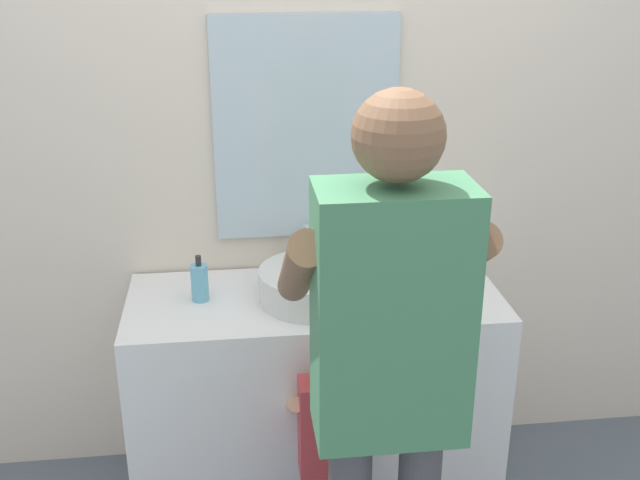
# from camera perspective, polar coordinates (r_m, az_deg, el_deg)

# --- Properties ---
(back_wall) EXTENTS (4.40, 0.10, 2.70)m
(back_wall) POSITION_cam_1_polar(r_m,az_deg,el_deg) (2.79, -1.18, 8.66)
(back_wall) COLOR beige
(back_wall) RESTS_ON ground
(vanity_cabinet) EXTENTS (1.31, 0.54, 0.81)m
(vanity_cabinet) POSITION_cam_1_polar(r_m,az_deg,el_deg) (2.87, -0.37, -11.55)
(vanity_cabinet) COLOR white
(vanity_cabinet) RESTS_ON ground
(sink_basin) EXTENTS (0.39, 0.39, 0.11)m
(sink_basin) POSITION_cam_1_polar(r_m,az_deg,el_deg) (2.63, -0.34, -3.32)
(sink_basin) COLOR silver
(sink_basin) RESTS_ON vanity_cabinet
(faucet) EXTENTS (0.18, 0.14, 0.18)m
(faucet) POSITION_cam_1_polar(r_m,az_deg,el_deg) (2.83, -0.89, -0.88)
(faucet) COLOR #B7BABF
(faucet) RESTS_ON vanity_cabinet
(toothbrush_cup) EXTENTS (0.07, 0.07, 0.21)m
(toothbrush_cup) POSITION_cam_1_polar(r_m,az_deg,el_deg) (2.70, 8.26, -2.99)
(toothbrush_cup) COLOR #4C8EB2
(toothbrush_cup) RESTS_ON vanity_cabinet
(soap_bottle) EXTENTS (0.06, 0.06, 0.16)m
(soap_bottle) POSITION_cam_1_polar(r_m,az_deg,el_deg) (2.65, -8.99, -3.12)
(soap_bottle) COLOR #66B2D1
(soap_bottle) RESTS_ON vanity_cabinet
(child_toddler) EXTENTS (0.26, 0.26, 0.84)m
(child_toddler) POSITION_cam_1_polar(r_m,az_deg,el_deg) (2.49, 0.72, -14.70)
(child_toddler) COLOR #2D334C
(child_toddler) RESTS_ON ground
(adult_parent) EXTENTS (0.52, 0.55, 1.67)m
(adult_parent) POSITION_cam_1_polar(r_m,az_deg,el_deg) (1.97, 5.15, -8.08)
(adult_parent) COLOR #47474C
(adult_parent) RESTS_ON ground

